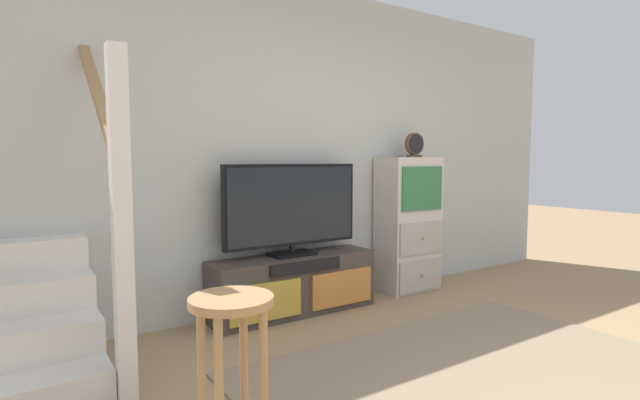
{
  "coord_description": "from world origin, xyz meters",
  "views": [
    {
      "loc": [
        -2.23,
        -1.09,
        1.24
      ],
      "look_at": [
        -0.21,
        1.94,
        0.94
      ],
      "focal_mm": 26.91,
      "sensor_mm": 36.0,
      "label": 1
    }
  ],
  "objects_px": {
    "bar_stool_near": "(232,340)",
    "side_cabinet": "(408,224)",
    "desk_clock": "(415,145)",
    "television": "(292,207)",
    "media_console": "(294,285)"
  },
  "relations": [
    {
      "from": "side_cabinet",
      "to": "bar_stool_near",
      "type": "distance_m",
      "value": 2.91
    },
    {
      "from": "side_cabinet",
      "to": "desk_clock",
      "type": "height_order",
      "value": "desk_clock"
    },
    {
      "from": "television",
      "to": "side_cabinet",
      "type": "xyz_separation_m",
      "value": [
        1.27,
        -0.01,
        -0.23
      ]
    },
    {
      "from": "side_cabinet",
      "to": "media_console",
      "type": "bearing_deg",
      "value": -179.54
    },
    {
      "from": "bar_stool_near",
      "to": "television",
      "type": "bearing_deg",
      "value": 52.52
    },
    {
      "from": "bar_stool_near",
      "to": "desk_clock",
      "type": "bearing_deg",
      "value": 31.31
    },
    {
      "from": "bar_stool_near",
      "to": "side_cabinet",
      "type": "bearing_deg",
      "value": 32.07
    },
    {
      "from": "television",
      "to": "bar_stool_near",
      "type": "xyz_separation_m",
      "value": [
        -1.19,
        -1.56,
        -0.35
      ]
    },
    {
      "from": "media_console",
      "to": "side_cabinet",
      "type": "bearing_deg",
      "value": 0.46
    },
    {
      "from": "media_console",
      "to": "side_cabinet",
      "type": "distance_m",
      "value": 1.33
    },
    {
      "from": "television",
      "to": "desk_clock",
      "type": "height_order",
      "value": "desk_clock"
    },
    {
      "from": "desk_clock",
      "to": "side_cabinet",
      "type": "bearing_deg",
      "value": 162.97
    },
    {
      "from": "side_cabinet",
      "to": "desk_clock",
      "type": "relative_size",
      "value": 5.52
    },
    {
      "from": "media_console",
      "to": "side_cabinet",
      "type": "relative_size",
      "value": 1.1
    },
    {
      "from": "media_console",
      "to": "desk_clock",
      "type": "relative_size",
      "value": 6.04
    }
  ]
}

